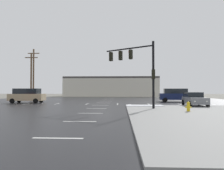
{
  "coord_description": "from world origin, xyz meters",
  "views": [
    {
      "loc": [
        2.46,
        -25.57,
        1.92
      ],
      "look_at": [
        0.99,
        5.94,
        2.63
      ],
      "focal_mm": 31.55,
      "sensor_mm": 36.0,
      "label": 1
    }
  ],
  "objects_px": {
    "traffic_signal_mast": "(137,63)",
    "sedan_grey": "(194,99)",
    "suv_navy": "(175,95)",
    "utility_pole_distant": "(33,73)",
    "suv_tan": "(27,95)",
    "fire_hydrant": "(188,106)",
    "utility_pole_far": "(31,76)"
  },
  "relations": [
    {
      "from": "sedan_grey",
      "to": "suv_tan",
      "type": "bearing_deg",
      "value": -97.42
    },
    {
      "from": "utility_pole_distant",
      "to": "suv_tan",
      "type": "bearing_deg",
      "value": -70.59
    },
    {
      "from": "fire_hydrant",
      "to": "sedan_grey",
      "type": "distance_m",
      "value": 7.05
    },
    {
      "from": "suv_tan",
      "to": "traffic_signal_mast",
      "type": "bearing_deg",
      "value": 150.61
    },
    {
      "from": "suv_tan",
      "to": "utility_pole_far",
      "type": "bearing_deg",
      "value": -71.23
    },
    {
      "from": "traffic_signal_mast",
      "to": "fire_hydrant",
      "type": "xyz_separation_m",
      "value": [
        3.92,
        -3.19,
        -3.96
      ]
    },
    {
      "from": "suv_tan",
      "to": "fire_hydrant",
      "type": "bearing_deg",
      "value": 148.04
    },
    {
      "from": "traffic_signal_mast",
      "to": "sedan_grey",
      "type": "distance_m",
      "value": 8.33
    },
    {
      "from": "sedan_grey",
      "to": "fire_hydrant",
      "type": "bearing_deg",
      "value": -18.88
    },
    {
      "from": "fire_hydrant",
      "to": "sedan_grey",
      "type": "xyz_separation_m",
      "value": [
        2.81,
        6.46,
        0.32
      ]
    },
    {
      "from": "fire_hydrant",
      "to": "utility_pole_far",
      "type": "xyz_separation_m",
      "value": [
        -20.95,
        16.77,
        3.78
      ]
    },
    {
      "from": "suv_navy",
      "to": "utility_pole_distant",
      "type": "distance_m",
      "value": 25.65
    },
    {
      "from": "traffic_signal_mast",
      "to": "suv_tan",
      "type": "bearing_deg",
      "value": 3.0
    },
    {
      "from": "traffic_signal_mast",
      "to": "sedan_grey",
      "type": "xyz_separation_m",
      "value": [
        6.74,
        3.27,
        -3.65
      ]
    },
    {
      "from": "utility_pole_far",
      "to": "fire_hydrant",
      "type": "bearing_deg",
      "value": -38.68
    },
    {
      "from": "suv_tan",
      "to": "suv_navy",
      "type": "xyz_separation_m",
      "value": [
        21.77,
        3.47,
        0.0
      ]
    },
    {
      "from": "utility_pole_far",
      "to": "utility_pole_distant",
      "type": "xyz_separation_m",
      "value": [
        -0.96,
        2.98,
        0.65
      ]
    },
    {
      "from": "sedan_grey",
      "to": "utility_pole_far",
      "type": "height_order",
      "value": "utility_pole_far"
    },
    {
      "from": "suv_navy",
      "to": "traffic_signal_mast",
      "type": "bearing_deg",
      "value": 64.94
    },
    {
      "from": "sedan_grey",
      "to": "utility_pole_distant",
      "type": "bearing_deg",
      "value": -113.62
    },
    {
      "from": "fire_hydrant",
      "to": "utility_pole_distant",
      "type": "distance_m",
      "value": 29.83
    },
    {
      "from": "traffic_signal_mast",
      "to": "suv_tan",
      "type": "height_order",
      "value": "traffic_signal_mast"
    },
    {
      "from": "utility_pole_far",
      "to": "utility_pole_distant",
      "type": "height_order",
      "value": "utility_pole_distant"
    },
    {
      "from": "utility_pole_distant",
      "to": "sedan_grey",
      "type": "bearing_deg",
      "value": -28.27
    },
    {
      "from": "traffic_signal_mast",
      "to": "utility_pole_distant",
      "type": "distance_m",
      "value": 24.45
    },
    {
      "from": "sedan_grey",
      "to": "traffic_signal_mast",
      "type": "bearing_deg",
      "value": -59.44
    },
    {
      "from": "sedan_grey",
      "to": "utility_pole_far",
      "type": "distance_m",
      "value": 26.13
    },
    {
      "from": "suv_navy",
      "to": "suv_tan",
      "type": "bearing_deg",
      "value": 15.0
    },
    {
      "from": "fire_hydrant",
      "to": "utility_pole_far",
      "type": "height_order",
      "value": "utility_pole_far"
    },
    {
      "from": "fire_hydrant",
      "to": "utility_pole_far",
      "type": "relative_size",
      "value": 0.1
    },
    {
      "from": "traffic_signal_mast",
      "to": "sedan_grey",
      "type": "bearing_deg",
      "value": -123.18
    },
    {
      "from": "suv_tan",
      "to": "sedan_grey",
      "type": "relative_size",
      "value": 1.05
    }
  ]
}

